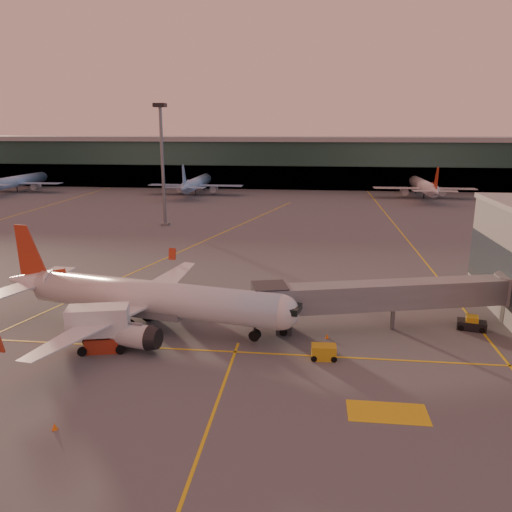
# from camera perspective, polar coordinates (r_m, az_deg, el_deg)

# --- Properties ---
(ground) EXTENTS (600.00, 600.00, 0.00)m
(ground) POSITION_cam_1_polar(r_m,az_deg,el_deg) (45.14, -9.86, -13.15)
(ground) COLOR #4C4F54
(ground) RESTS_ON ground
(taxi_markings) EXTENTS (100.12, 173.00, 0.01)m
(taxi_markings) POSITION_cam_1_polar(r_m,az_deg,el_deg) (87.45, -6.37, 0.67)
(taxi_markings) COLOR yellow
(taxi_markings) RESTS_ON ground
(terminal) EXTENTS (400.00, 20.00, 17.60)m
(terminal) POSITION_cam_1_polar(r_m,az_deg,el_deg) (180.83, 2.81, 10.68)
(terminal) COLOR #19382D
(terminal) RESTS_ON ground
(mast_west_near) EXTENTS (2.40, 2.40, 25.60)m
(mast_west_near) POSITION_cam_1_polar(r_m,az_deg,el_deg) (109.19, -10.67, 11.15)
(mast_west_near) COLOR slate
(mast_west_near) RESTS_ON ground
(distant_aircraft_row) EXTENTS (290.00, 34.00, 13.00)m
(distant_aircraft_row) POSITION_cam_1_polar(r_m,az_deg,el_deg) (161.03, -5.34, 7.03)
(distant_aircraft_row) COLOR #82A9DA
(distant_aircraft_row) RESTS_ON ground
(main_airplane) EXTENTS (33.99, 30.87, 10.32)m
(main_airplane) POSITION_cam_1_polar(r_m,az_deg,el_deg) (53.92, -12.69, -4.73)
(main_airplane) COLOR silver
(main_airplane) RESTS_ON ground
(jet_bridge) EXTENTS (30.42, 10.67, 5.34)m
(jet_bridge) POSITION_cam_1_polar(r_m,az_deg,el_deg) (54.89, 16.79, -4.35)
(jet_bridge) COLOR slate
(jet_bridge) RESTS_ON ground
(catering_truck) EXTENTS (6.06, 3.71, 4.38)m
(catering_truck) POSITION_cam_1_polar(r_m,az_deg,el_deg) (50.15, -17.46, -7.60)
(catering_truck) COLOR #A02B16
(catering_truck) RESTS_ON ground
(gpu_cart) EXTENTS (2.39, 1.46, 1.36)m
(gpu_cart) POSITION_cam_1_polar(r_m,az_deg,el_deg) (47.23, 7.75, -10.86)
(gpu_cart) COLOR gold
(gpu_cart) RESTS_ON ground
(pushback_tug) EXTENTS (3.20, 2.22, 1.50)m
(pushback_tug) POSITION_cam_1_polar(r_m,az_deg,el_deg) (57.89, 23.42, -7.15)
(pushback_tug) COLOR black
(pushback_tug) RESTS_ON ground
(cone_nose) EXTENTS (0.39, 0.39, 0.49)m
(cone_nose) POSITION_cam_1_polar(r_m,az_deg,el_deg) (51.77, 8.13, -9.04)
(cone_nose) COLOR orange
(cone_nose) RESTS_ON ground
(cone_wing_right) EXTENTS (0.41, 0.41, 0.52)m
(cone_wing_right) POSITION_cam_1_polar(r_m,az_deg,el_deg) (39.95, -22.02, -17.61)
(cone_wing_right) COLOR orange
(cone_wing_right) RESTS_ON ground
(cone_wing_left) EXTENTS (0.39, 0.39, 0.50)m
(cone_wing_left) POSITION_cam_1_polar(r_m,az_deg,el_deg) (70.89, -9.42, -2.55)
(cone_wing_left) COLOR orange
(cone_wing_left) RESTS_ON ground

